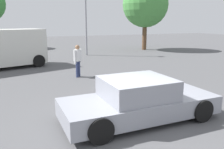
% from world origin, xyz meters
% --- Properties ---
extents(ground_plane, '(80.00, 80.00, 0.00)m').
position_xyz_m(ground_plane, '(0.00, 0.00, 0.00)').
color(ground_plane, '#515154').
extents(sedan_foreground, '(4.46, 1.93, 1.22)m').
position_xyz_m(sedan_foreground, '(0.27, 0.02, 0.56)').
color(sedan_foreground, gray).
rests_on(sedan_foreground, ground_plane).
extents(pedestrian, '(0.45, 0.45, 1.62)m').
position_xyz_m(pedestrian, '(0.06, 5.83, 0.96)').
color(pedestrian, navy).
rests_on(pedestrian, ground_plane).
extents(light_post_near, '(0.44, 0.44, 6.48)m').
position_xyz_m(light_post_near, '(2.79, 13.23, 4.39)').
color(light_post_near, gray).
rests_on(light_post_near, ground_plane).
extents(tree_back_right, '(4.40, 4.40, 6.58)m').
position_xyz_m(tree_back_right, '(9.25, 14.77, 4.36)').
color(tree_back_right, brown).
rests_on(tree_back_right, ground_plane).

